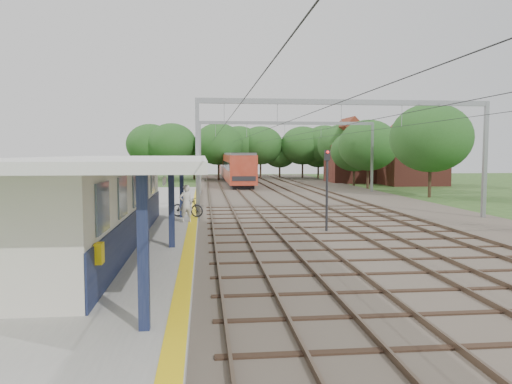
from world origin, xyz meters
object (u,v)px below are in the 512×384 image
train (233,166)px  signal_post (327,182)px  bicycle (187,207)px  person (186,203)px

train → signal_post: 46.05m
bicycle → signal_post: signal_post is taller
person → signal_post: 7.37m
bicycle → signal_post: bearing=-100.0°
person → train: size_ratio=0.05×
person → bicycle: size_ratio=1.04×
person → train: 44.18m
bicycle → train: 42.14m
bicycle → train: bearing=14.2°
train → person: bearing=-96.6°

